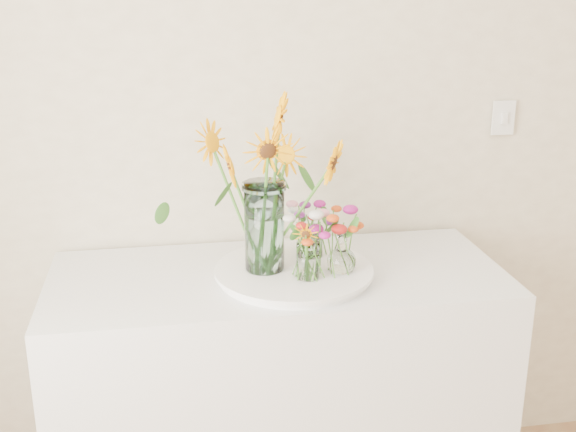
% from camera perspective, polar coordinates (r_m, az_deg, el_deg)
% --- Properties ---
extents(counter, '(1.40, 0.60, 0.90)m').
position_cam_1_polar(counter, '(2.44, -0.76, -14.28)').
color(counter, white).
rests_on(counter, ground_plane).
extents(tray, '(0.46, 0.46, 0.02)m').
position_cam_1_polar(tray, '(2.19, 0.47, -4.57)').
color(tray, white).
rests_on(tray, counter).
extents(mason_jar, '(0.15, 0.15, 0.28)m').
position_cam_1_polar(mason_jar, '(2.14, -1.88, -0.88)').
color(mason_jar, '#AAD1D6').
rests_on(mason_jar, tray).
extents(sunflower_bouquet, '(0.85, 0.85, 0.52)m').
position_cam_1_polar(sunflower_bouquet, '(2.10, -1.91, 2.32)').
color(sunflower_bouquet, '#FFA305').
rests_on(sunflower_bouquet, tray).
extents(small_vase_a, '(0.07, 0.07, 0.12)m').
position_cam_1_polar(small_vase_a, '(2.10, 1.58, -3.57)').
color(small_vase_a, white).
rests_on(small_vase_a, tray).
extents(wildflower_posy_a, '(0.19, 0.19, 0.21)m').
position_cam_1_polar(wildflower_posy_a, '(2.09, 1.59, -2.43)').
color(wildflower_posy_a, '#C94311').
rests_on(wildflower_posy_a, tray).
extents(small_vase_b, '(0.09, 0.09, 0.13)m').
position_cam_1_polar(small_vase_b, '(2.15, 4.27, -2.95)').
color(small_vase_b, white).
rests_on(small_vase_b, tray).
extents(wildflower_posy_b, '(0.22, 0.22, 0.22)m').
position_cam_1_polar(wildflower_posy_b, '(2.13, 4.30, -1.83)').
color(wildflower_posy_b, '#C94311').
rests_on(wildflower_posy_b, tray).
extents(small_vase_c, '(0.08, 0.08, 0.10)m').
position_cam_1_polar(small_vase_c, '(2.26, 2.00, -2.08)').
color(small_vase_c, white).
rests_on(small_vase_c, tray).
extents(wildflower_posy_c, '(0.21, 0.21, 0.19)m').
position_cam_1_polar(wildflower_posy_c, '(2.25, 2.01, -1.00)').
color(wildflower_posy_c, '#C94311').
rests_on(wildflower_posy_c, tray).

